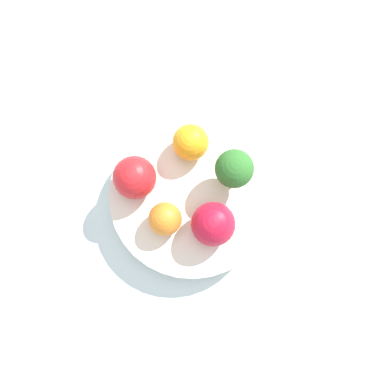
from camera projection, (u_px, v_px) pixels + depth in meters
ground_plane at (192, 201)px, 0.54m from camera, size 6.00×6.00×0.00m
table_surface at (192, 200)px, 0.53m from camera, size 1.20×1.20×0.02m
bowl at (192, 196)px, 0.50m from camera, size 0.21×0.21×0.04m
broccoli at (234, 169)px, 0.44m from camera, size 0.05×0.05×0.07m
apple_red at (135, 178)px, 0.46m from camera, size 0.05×0.05×0.05m
apple_green at (213, 224)px, 0.44m from camera, size 0.05×0.05×0.05m
orange_front at (162, 216)px, 0.45m from camera, size 0.04×0.04×0.04m
orange_back at (191, 142)px, 0.47m from camera, size 0.05×0.05×0.05m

